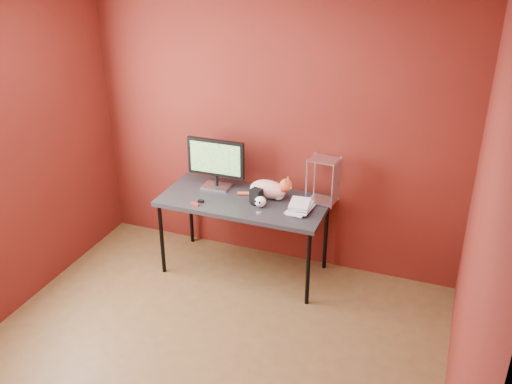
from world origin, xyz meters
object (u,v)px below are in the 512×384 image
at_px(monitor, 216,161).
at_px(speaker, 256,197).
at_px(skull_mug, 260,202).
at_px(cat, 269,189).
at_px(book_stack, 293,160).
at_px(desk, 244,204).

bearing_deg(monitor, speaker, -21.79).
xyz_separation_m(skull_mug, speaker, (-0.06, 0.06, 0.01)).
bearing_deg(cat, skull_mug, -84.06).
bearing_deg(book_stack, desk, 176.13).
distance_m(desk, cat, 0.26).
distance_m(cat, book_stack, 0.48).
height_order(desk, cat, cat).
bearing_deg(cat, monitor, -175.02).
distance_m(monitor, book_stack, 0.83).
bearing_deg(desk, book_stack, -3.87).
distance_m(cat, speaker, 0.16).
distance_m(speaker, book_stack, 0.51).
distance_m(cat, skull_mug, 0.21).
height_order(monitor, book_stack, book_stack).
bearing_deg(book_stack, cat, 151.28).
height_order(monitor, skull_mug, monitor).
bearing_deg(book_stack, speaker, -179.14).
relative_size(monitor, book_stack, 0.60).
height_order(desk, speaker, speaker).
xyz_separation_m(monitor, cat, (0.53, -0.03, -0.18)).
xyz_separation_m(monitor, skull_mug, (0.52, -0.23, -0.21)).
height_order(speaker, book_stack, book_stack).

